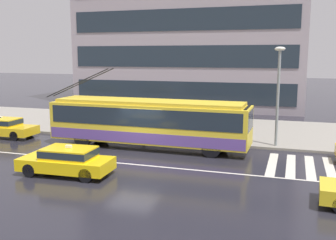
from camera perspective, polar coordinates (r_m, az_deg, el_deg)
ground_plane at (r=21.04m, az=-5.18°, el=-5.49°), size 160.00×160.00×0.00m
sidewalk_slab at (r=29.38m, az=1.77°, el=-1.02°), size 80.00×10.00×0.14m
crosswalk_stripe_edge_near at (r=20.46m, az=14.97°, el=-6.21°), size 0.44×4.40×0.01m
crosswalk_stripe_inner_a at (r=20.44m, az=17.50°, el=-6.34°), size 0.44×4.40×0.01m
crosswalk_stripe_center at (r=20.46m, az=20.04°, el=-6.46°), size 0.44×4.40×0.01m
crosswalk_stripe_inner_b at (r=20.52m, az=22.56°, el=-6.57°), size 0.44×4.40×0.01m
lane_centre_line at (r=19.99m, az=-6.54°, el=-6.31°), size 72.00×0.14×0.01m
trolleybus at (r=22.95m, az=-2.83°, el=-0.23°), size 12.68×2.64×4.65m
taxi_queued_behind_bus at (r=28.28m, az=-23.06°, el=-0.89°), size 4.53×1.84×1.39m
taxi_oncoming_near at (r=18.47m, az=-14.51°, el=-5.64°), size 4.29×1.97×1.39m
pedestrian_at_shelter at (r=23.91m, az=9.43°, el=0.57°), size 1.51×1.51×2.01m
pedestrian_approaching_curb at (r=27.06m, az=-3.60°, el=0.29°), size 0.41×0.41×1.63m
street_lamp at (r=23.39m, az=15.82°, el=4.66°), size 0.60×0.32×5.75m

